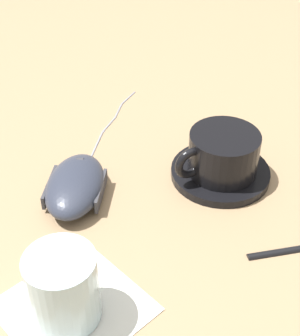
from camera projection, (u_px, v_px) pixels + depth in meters
name	position (u px, v px, depth m)	size (l,w,h in m)	color
ground_plane	(147.00, 214.00, 0.62)	(3.00, 3.00, 0.00)	#9E7F5B
saucer	(220.00, 173.00, 0.67)	(0.13, 0.13, 0.01)	black
coffee_cup	(222.00, 154.00, 0.65)	(0.09, 0.12, 0.06)	black
computer_mouse	(75.00, 186.00, 0.63)	(0.14, 0.12, 0.04)	#2D3342
mouse_cable	(110.00, 124.00, 0.77)	(0.17, 0.13, 0.00)	gray
napkin_under_glass	(74.00, 307.00, 0.51)	(0.13, 0.13, 0.00)	silver
drinking_glass	(63.00, 288.00, 0.48)	(0.07, 0.07, 0.08)	silver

